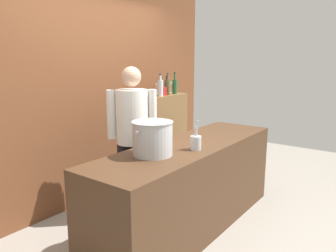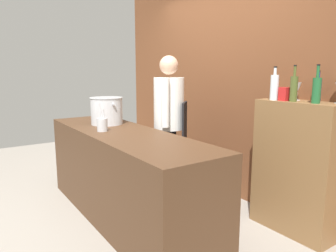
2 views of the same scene
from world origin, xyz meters
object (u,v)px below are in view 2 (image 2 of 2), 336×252
wine_bottle_cobalt (318,90)px  wine_bottle_clear (274,87)px  chef (169,118)px  wine_glass_wide (297,88)px  wine_bottle_green (317,89)px  stockpot_large (107,111)px  spice_tin_red (284,94)px  wine_bottle_olive (294,88)px  utensil_crock (102,124)px

wine_bottle_cobalt → wine_bottle_clear: (-0.33, -0.14, 0.02)m
chef → wine_glass_wide: bearing=-108.6°
wine_bottle_cobalt → wine_bottle_green: bearing=-63.1°
wine_glass_wide → chef: bearing=-153.1°
wine_bottle_green → wine_bottle_cobalt: bearing=116.9°
wine_bottle_clear → wine_glass_wide: 0.21m
wine_bottle_cobalt → wine_glass_wide: (-0.20, 0.02, 0.01)m
stockpot_large → wine_bottle_green: 2.14m
spice_tin_red → stockpot_large: bearing=-145.2°
wine_bottle_olive → stockpot_large: bearing=-147.0°
stockpot_large → utensil_crock: (0.37, -0.21, -0.08)m
wine_bottle_olive → wine_bottle_green: 0.20m
stockpot_large → wine_bottle_olive: size_ratio=1.33×
stockpot_large → wine_bottle_olive: (1.63, 1.05, 0.29)m
wine_bottle_cobalt → spice_tin_red: 0.27m
chef → utensil_crock: size_ratio=5.85×
wine_bottle_clear → spice_tin_red: wine_bottle_clear is taller
stockpot_large → wine_glass_wide: size_ratio=2.58×
stockpot_large → wine_bottle_green: (1.83, 1.07, 0.29)m
chef → stockpot_large: size_ratio=3.92×
chef → utensil_crock: bearing=134.3°
wine_bottle_cobalt → chef: bearing=-157.2°
wine_bottle_clear → wine_bottle_green: (0.39, 0.03, -0.01)m
wine_bottle_cobalt → wine_bottle_olive: (-0.14, -0.13, 0.01)m
wine_bottle_olive → chef: bearing=-159.8°
wine_bottle_cobalt → wine_bottle_clear: bearing=-156.6°
utensil_crock → wine_glass_wide: bearing=49.8°
stockpot_large → spice_tin_red: size_ratio=3.47×
utensil_crock → stockpot_large: bearing=150.5°
utensil_crock → wine_bottle_olive: size_ratio=0.89×
chef → spice_tin_red: chef is taller
utensil_crock → wine_bottle_olive: 1.82m
wine_bottle_cobalt → wine_glass_wide: bearing=175.3°
wine_bottle_cobalt → wine_bottle_clear: 0.36m
chef → wine_bottle_olive: 1.38m
stockpot_large → wine_bottle_cobalt: size_ratio=1.56×
chef → wine_bottle_olive: bearing=-115.2°
wine_bottle_cobalt → wine_glass_wide: 0.20m
wine_bottle_cobalt → spice_tin_red: (-0.24, -0.12, -0.04)m
wine_bottle_clear → wine_glass_wide: size_ratio=1.88×
chef → wine_bottle_clear: 1.21m
wine_bottle_olive → wine_bottle_clear: (-0.19, -0.02, 0.00)m
wine_bottle_clear → spice_tin_red: bearing=16.0°
wine_glass_wide → spice_tin_red: size_ratio=1.34×
chef → spice_tin_red: 1.29m
chef → wine_bottle_green: (1.45, 0.48, 0.38)m
utensil_crock → wine_bottle_cobalt: (1.40, 1.39, 0.36)m
wine_bottle_green → wine_glass_wide: (-0.26, 0.13, -0.00)m
wine_bottle_cobalt → wine_bottle_clear: wine_bottle_clear is taller
stockpot_large → spice_tin_red: spice_tin_red is taller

